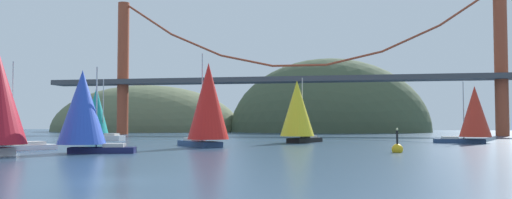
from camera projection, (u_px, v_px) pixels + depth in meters
ground_plane at (113, 181)px, 25.46m from camera, size 360.00×360.00×0.00m
headland_left at (145, 131)px, 168.08m from camera, size 64.21×44.00×30.54m
headland_center at (328, 132)px, 157.14m from camera, size 61.48×44.00×45.54m
suspension_bridge at (299, 73)px, 119.42m from camera, size 124.58×6.00×33.34m
sailboat_scarlet_sail at (474, 113)px, 72.31m from camera, size 7.98×4.60×8.81m
sailboat_red_spinnaker at (208, 104)px, 60.77m from camera, size 8.85×9.45×11.40m
sailboat_blue_spinnaker at (83, 109)px, 48.74m from camera, size 7.89×5.57×8.30m
sailboat_teal_sail at (97, 112)px, 83.63m from camera, size 7.95×4.85×10.05m
sailboat_yellow_sail at (298, 110)px, 73.40m from camera, size 6.62×8.84×9.51m
channel_buoy at (397, 149)px, 49.65m from camera, size 1.10×1.10×2.64m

